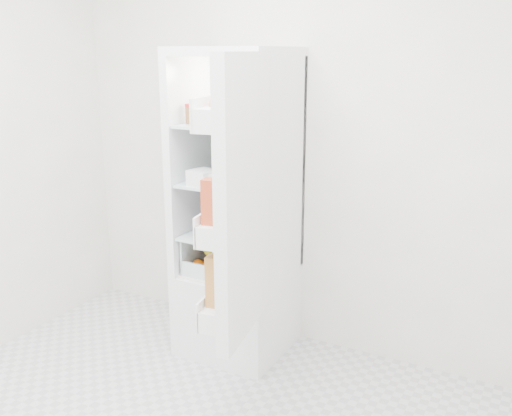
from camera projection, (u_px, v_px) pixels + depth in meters
The scene contains 20 objects.
room_walls at pixel (113, 105), 2.03m from camera, with size 3.02×3.02×2.61m.
refrigerator at pixel (241, 242), 3.43m from camera, with size 0.60×0.60×1.80m.
shelf_low at pixel (236, 233), 3.35m from camera, with size 0.49×0.53×0.01m, color silver.
shelf_mid at pixel (235, 182), 3.27m from camera, with size 0.49×0.53×0.01m, color silver.
shelf_top at pixel (234, 125), 3.18m from camera, with size 0.49×0.53×0.01m, color silver.
crisper_left at pixel (218, 251), 3.44m from camera, with size 0.23×0.46×0.22m, color silver, non-canonical shape.
crisper_right at pixel (254, 258), 3.33m from camera, with size 0.23×0.46×0.22m, color silver, non-canonical shape.
condiment_jars at pixel (224, 118), 3.08m from camera, with size 0.46×0.16×0.08m.
squeeze_bottle at pixel (272, 107), 3.22m from camera, with size 0.05×0.05×0.17m, color white.
tub_white at pixel (203, 178), 3.14m from camera, with size 0.14×0.14×0.09m, color white.
tub_cream at pixel (223, 180), 3.10m from camera, with size 0.14×0.14×0.08m, color silver.
tin_red at pixel (246, 187), 2.98m from camera, with size 0.09×0.09×0.06m, color red.
tub_green at pixel (273, 172), 3.30m from camera, with size 0.10×0.14×0.08m, color #469A47.
red_cabbage at pixel (241, 218), 3.30m from camera, with size 0.19×0.19×0.19m, color #4F1B4D.
bell_pepper at pixel (203, 232), 3.19m from camera, with size 0.10×0.10×0.10m, color red.
mushroom_bowl at pixel (216, 221), 3.46m from camera, with size 0.14×0.14×0.07m, color #9BC2E8.
salad_bag at pixel (246, 238), 3.08m from camera, with size 0.10×0.10×0.10m, color #A3B688.
citrus_pile at pixel (215, 256), 3.42m from camera, with size 0.20×0.31×0.16m.
veg_pile at pixel (254, 265), 3.34m from camera, with size 0.16×0.30×0.10m.
fridge_door at pixel (238, 205), 2.61m from camera, with size 0.27×0.60×1.30m.
Camera 1 is at (1.43, -1.56, 1.78)m, focal length 40.00 mm.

